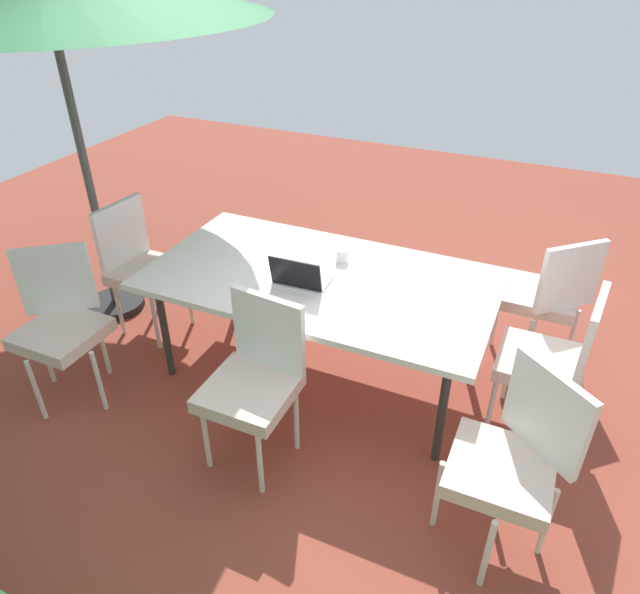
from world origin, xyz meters
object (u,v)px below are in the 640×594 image
(dining_table, at_px, (320,283))
(chair_northwest, at_px, (513,456))
(chair_west, at_px, (553,357))
(chair_northeast, at_px, (60,320))
(cup, at_px, (342,255))
(chair_east, at_px, (141,263))
(laptop, at_px, (300,279))
(chair_southwest, at_px, (548,293))
(chair_north, at_px, (255,376))

(dining_table, distance_m, chair_northwest, 1.54)
(chair_west, height_order, chair_northwest, same)
(chair_northeast, xyz_separation_m, cup, (-1.44, -1.04, 0.25))
(chair_northwest, height_order, chair_east, same)
(laptop, bearing_deg, chair_northeast, 23.63)
(chair_southwest, xyz_separation_m, chair_north, (1.35, 1.53, 0.00))
(chair_northeast, height_order, chair_east, same)
(chair_west, xyz_separation_m, chair_northeast, (2.80, 0.85, 0.00))
(chair_east, distance_m, laptop, 1.36)
(chair_northeast, bearing_deg, chair_northwest, -37.36)
(chair_north, distance_m, laptop, 0.69)
(chair_northwest, distance_m, cup, 1.64)
(chair_northwest, bearing_deg, chair_north, -141.33)
(chair_north, distance_m, cup, 1.05)
(laptop, bearing_deg, cup, -110.24)
(dining_table, relative_size, chair_east, 2.18)
(dining_table, bearing_deg, chair_east, 1.22)
(chair_northeast, xyz_separation_m, chair_north, (-1.35, -0.02, 0.00))
(dining_table, distance_m, chair_southwest, 1.52)
(cup, bearing_deg, chair_northeast, 35.95)
(chair_southwest, distance_m, chair_northwest, 1.53)
(chair_northeast, distance_m, chair_northwest, 2.70)
(chair_southwest, height_order, chair_northwest, same)
(chair_north, relative_size, chair_east, 1.00)
(chair_west, relative_size, chair_north, 1.00)
(chair_west, distance_m, chair_northwest, 0.84)
(chair_northwest, bearing_deg, cup, 179.76)
(dining_table, height_order, chair_northeast, chair_northeast)
(chair_north, height_order, chair_northwest, same)
(chair_west, bearing_deg, chair_northeast, -66.58)
(chair_northwest, xyz_separation_m, laptop, (1.38, -0.64, 0.25))
(dining_table, height_order, cup, cup)
(chair_east, bearing_deg, dining_table, -83.00)
(chair_east, bearing_deg, chair_north, -113.13)
(laptop, relative_size, cup, 3.83)
(chair_southwest, bearing_deg, chair_northeast, -12.76)
(chair_northwest, bearing_deg, chair_northeast, -140.77)
(chair_west, bearing_deg, cup, -91.56)
(chair_southwest, xyz_separation_m, laptop, (1.38, 0.89, 0.25))
(chair_north, height_order, chair_east, same)
(dining_table, relative_size, laptop, 6.44)
(dining_table, xyz_separation_m, cup, (-0.05, -0.23, 0.09))
(cup, bearing_deg, laptop, 72.78)
(chair_east, bearing_deg, chair_southwest, -68.36)
(chair_southwest, height_order, chair_north, same)
(chair_west, relative_size, chair_northeast, 1.00)
(dining_table, bearing_deg, chair_north, 87.82)
(chair_northeast, relative_size, chair_north, 1.00)
(chair_southwest, xyz_separation_m, cup, (1.27, 0.51, 0.25))
(dining_table, xyz_separation_m, chair_east, (1.40, 0.03, -0.16))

